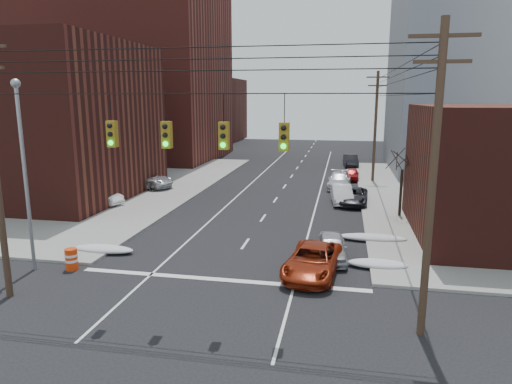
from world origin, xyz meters
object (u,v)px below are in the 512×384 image
at_px(parked_car_e, 352,174).
at_px(lot_car_a, 100,196).
at_px(lot_car_d, 92,179).
at_px(parked_car_b, 342,194).
at_px(lot_car_c, 94,181).
at_px(parked_car_f, 351,161).
at_px(red_pickup, 313,260).
at_px(parked_car_a, 331,247).
at_px(parked_car_d, 339,181).
at_px(construction_barrel, 71,259).
at_px(parked_car_c, 353,196).
at_px(lot_car_b, 145,180).

relative_size(parked_car_e, lot_car_a, 0.91).
distance_m(parked_car_e, lot_car_d, 25.95).
height_order(parked_car_b, lot_car_c, lot_car_c).
bearing_deg(parked_car_f, red_pickup, -98.21).
height_order(parked_car_a, parked_car_d, parked_car_d).
bearing_deg(parked_car_e, construction_barrel, -115.01).
relative_size(red_pickup, lot_car_a, 1.28).
xyz_separation_m(parked_car_b, lot_car_d, (-23.57, 2.32, 0.10)).
height_order(lot_car_a, lot_car_d, lot_car_d).
bearing_deg(construction_barrel, parked_car_e, 63.64).
relative_size(red_pickup, parked_car_f, 1.13).
bearing_deg(red_pickup, parked_car_a, 77.61).
bearing_deg(parked_car_a, parked_car_b, 84.57).
bearing_deg(lot_car_a, parked_car_e, -34.02).
height_order(parked_car_a, parked_car_c, parked_car_a).
bearing_deg(parked_car_b, parked_car_d, 87.05).
relative_size(parked_car_d, parked_car_f, 1.12).
distance_m(red_pickup, lot_car_c, 27.77).
distance_m(parked_car_a, lot_car_d, 28.04).
bearing_deg(lot_car_d, construction_barrel, -136.08).
bearing_deg(parked_car_a, lot_car_b, 134.58).
distance_m(parked_car_b, parked_car_d, 6.27).
xyz_separation_m(lot_car_b, lot_car_d, (-5.42, -0.03, -0.08)).
relative_size(red_pickup, parked_car_a, 1.30).
relative_size(parked_car_c, parked_car_f, 1.05).
distance_m(parked_car_b, lot_car_d, 23.69).
distance_m(parked_car_b, parked_car_f, 20.56).
distance_m(parked_car_d, lot_car_a, 21.50).
xyz_separation_m(parked_car_b, lot_car_b, (-18.15, 2.35, 0.18)).
xyz_separation_m(parked_car_f, lot_car_d, (-24.49, -18.22, 0.08)).
bearing_deg(parked_car_c, lot_car_c, 179.03).
height_order(red_pickup, lot_car_d, lot_car_d).
xyz_separation_m(parked_car_b, construction_barrel, (-13.14, -17.47, -0.17)).
bearing_deg(parked_car_e, lot_car_d, -159.33).
distance_m(parked_car_c, parked_car_d, 6.63).
bearing_deg(parked_car_f, parked_car_b, -97.37).
height_order(parked_car_e, lot_car_a, lot_car_a).
height_order(parked_car_b, parked_car_d, parked_car_d).
relative_size(parked_car_a, parked_car_d, 0.78).
bearing_deg(lot_car_b, lot_car_c, 110.38).
distance_m(red_pickup, lot_car_b, 24.82).
xyz_separation_m(parked_car_d, lot_car_c, (-22.65, -4.75, 0.08)).
bearing_deg(red_pickup, construction_barrel, -165.16).
bearing_deg(parked_car_f, parked_car_e, -94.81).
bearing_deg(red_pickup, parked_car_c, 89.07).
xyz_separation_m(red_pickup, parked_car_a, (0.82, 2.33, -0.04)).
height_order(lot_car_b, lot_car_c, lot_car_b).
height_order(parked_car_d, lot_car_d, lot_car_d).
bearing_deg(construction_barrel, parked_car_f, 69.70).
xyz_separation_m(parked_car_c, lot_car_a, (-19.77, -4.34, 0.14)).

